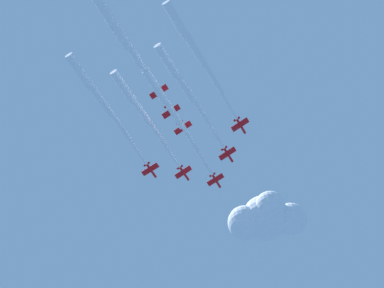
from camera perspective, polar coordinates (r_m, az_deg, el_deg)
The scene contains 9 objects.
jet_lead at distance 223.85m, azimuth -2.18°, elevation 3.57°, with size 36.80×62.46×4.30m.
jet_port_inner at distance 225.54m, azimuth -5.77°, elevation 3.79°, with size 35.15×57.81×4.36m.
jet_starboard_inner at distance 218.13m, azimuth -0.87°, elevation 6.40°, with size 36.58×58.68×4.32m.
jet_port_mid at distance 222.34m, azimuth -10.14°, elevation 4.99°, with size 37.05×62.84×4.28m.
jet_starboard_mid at distance 212.36m, azimuth 0.28°, elevation 10.48°, with size 37.81×61.12×4.30m.
jet_port_outer at distance 216.10m, azimuth -6.12°, elevation 9.29°, with size 35.39×56.83×4.32m.
jet_starboard_outer at distance 211.25m, azimuth -7.82°, elevation 11.80°, with size 35.99×59.53×4.37m.
jet_trail_port at distance 210.55m, azimuth -8.85°, elevation 13.44°, with size 33.45×55.08×4.36m.
cloud_puff at distance 290.27m, azimuth 8.18°, elevation -8.00°, with size 44.01×30.10×26.66m.
Camera 1 is at (-0.69, -121.98, -15.44)m, focal length 48.19 mm.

